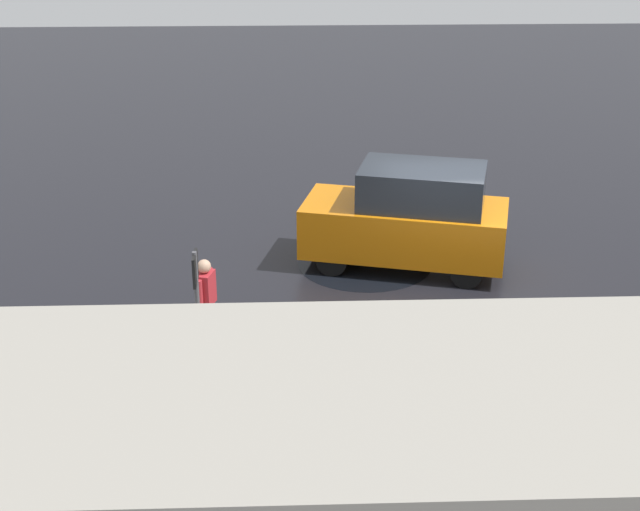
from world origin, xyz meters
The scene contains 8 objects.
ground_plane centered at (0.00, 0.00, 0.00)m, with size 60.00×60.00×0.00m, color black.
kerb_strip centered at (0.00, 4.20, 0.02)m, with size 24.00×3.20×0.04m, color gray.
moving_hatchback centered at (0.65, -0.88, 1.03)m, with size 4.20×2.63×2.06m.
fire_hydrant centered at (3.51, 2.58, 0.40)m, with size 0.42×0.31×0.80m.
pedestrian centered at (4.32, 2.35, 0.96)m, with size 0.33×0.55×1.62m.
metal_railing centered at (-1.04, 5.86, 0.73)m, with size 7.55×0.04×1.05m.
sign_post centered at (4.29, 3.84, 1.58)m, with size 0.07×0.44×2.40m.
puddle_patch centered at (1.49, -1.02, 0.00)m, with size 2.66×2.66×0.01m, color black.
Camera 1 is at (2.97, 15.13, 7.27)m, focal length 50.00 mm.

